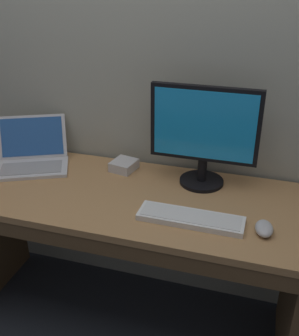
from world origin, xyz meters
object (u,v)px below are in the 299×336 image
object	(u,v)px
laptop_silver	(32,157)
external_drive_box	(124,165)
wired_keyboard	(191,218)
external_monitor	(204,133)
computer_mouse	(264,228)

from	to	relation	value
laptop_silver	external_drive_box	size ratio (longest dim) A/B	3.66
laptop_silver	external_drive_box	world-z (taller)	laptop_silver
wired_keyboard	external_drive_box	distance (m)	0.53
external_monitor	computer_mouse	xyz separation A→B (m)	(0.30, -0.31, -0.23)
laptop_silver	computer_mouse	bearing A→B (deg)	-12.52
laptop_silver	wired_keyboard	distance (m)	0.90
external_monitor	wired_keyboard	bearing A→B (deg)	-87.08
computer_mouse	external_monitor	bearing A→B (deg)	126.72
external_drive_box	laptop_silver	bearing A→B (deg)	-168.55
wired_keyboard	computer_mouse	bearing A→B (deg)	0.29
external_monitor	computer_mouse	bearing A→B (deg)	-46.17
wired_keyboard	computer_mouse	size ratio (longest dim) A/B	4.00
external_monitor	external_drive_box	world-z (taller)	external_monitor
wired_keyboard	computer_mouse	distance (m)	0.28
wired_keyboard	external_monitor	bearing A→B (deg)	92.92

